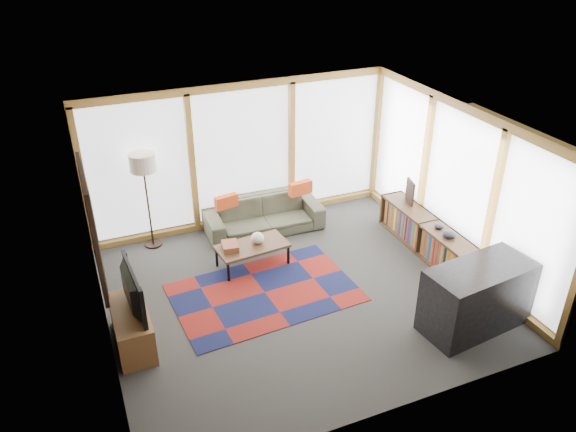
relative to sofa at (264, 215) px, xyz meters
name	(u,v)px	position (x,y,z in m)	size (l,w,h in m)	color
ground	(298,292)	(-0.18, -1.95, -0.30)	(5.50, 5.50, 0.00)	#2B2B29
room_envelope	(314,179)	(0.32, -1.39, 1.24)	(5.52, 5.02, 2.62)	#3A3329
rug	(265,292)	(-0.66, -1.78, -0.30)	(2.68, 1.73, 0.01)	maroon
sofa	(264,215)	(0.00, 0.00, 0.00)	(2.07, 0.81, 0.60)	#393D2D
pillow_left	(226,202)	(-0.68, -0.03, 0.41)	(0.40, 0.12, 0.22)	#C14217
pillow_right	(300,188)	(0.69, -0.05, 0.42)	(0.43, 0.13, 0.24)	#C14217
floor_lamp	(148,201)	(-1.94, 0.25, 0.54)	(0.42, 0.42, 1.69)	black
coffee_table	(253,255)	(-0.57, -1.00, -0.11)	(1.13, 0.56, 0.38)	#382717
book_stack	(230,246)	(-0.93, -0.98, 0.12)	(0.24, 0.31, 0.10)	brown
vase	(257,238)	(-0.46, -0.97, 0.17)	(0.21, 0.21, 0.18)	beige
bookshelf	(427,237)	(2.25, -1.74, -0.01)	(0.42, 2.33, 0.58)	#382717
bowl_a	(449,234)	(2.24, -2.28, 0.33)	(0.21, 0.21, 0.11)	black
bowl_b	(439,226)	(2.26, -1.99, 0.32)	(0.16, 0.16, 0.08)	black
shelf_picture	(410,192)	(2.32, -1.04, 0.49)	(0.04, 0.32, 0.42)	black
tv_console	(132,328)	(-2.65, -2.17, -0.03)	(0.45, 1.07, 0.54)	brown
television	(126,291)	(-2.64, -2.13, 0.53)	(1.02, 0.13, 0.59)	black
bar_counter	(477,297)	(1.74, -3.58, 0.17)	(1.50, 0.70, 0.95)	black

